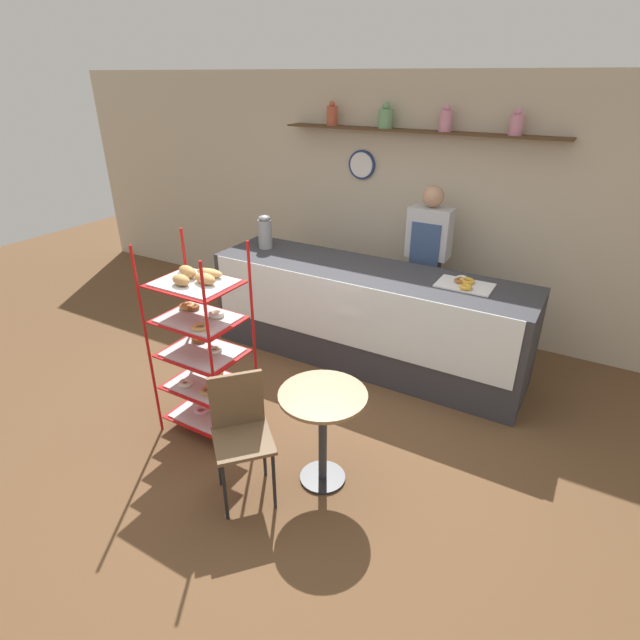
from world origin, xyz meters
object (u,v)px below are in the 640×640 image
(pastry_rack, at_px, (202,344))
(coffee_carafe, at_px, (265,232))
(cafe_chair, at_px, (240,424))
(cafe_table, at_px, (323,417))
(donut_tray_counter, at_px, (464,284))
(person_worker, at_px, (427,261))

(pastry_rack, bearing_deg, coffee_carafe, 109.71)
(cafe_chair, relative_size, coffee_carafe, 2.54)
(cafe_table, relative_size, cafe_chair, 0.83)
(pastry_rack, height_order, donut_tray_counter, pastry_rack)
(cafe_table, bearing_deg, pastry_rack, 176.71)
(cafe_table, height_order, coffee_carafe, coffee_carafe)
(person_worker, relative_size, donut_tray_counter, 3.52)
(person_worker, xyz_separation_m, cafe_chair, (-0.30, -2.73, -0.37))
(coffee_carafe, bearing_deg, person_worker, 21.18)
(donut_tray_counter, bearing_deg, cafe_table, -103.26)
(cafe_chair, distance_m, coffee_carafe, 2.54)
(pastry_rack, xyz_separation_m, coffee_carafe, (-0.61, 1.70, 0.37))
(coffee_carafe, bearing_deg, pastry_rack, -70.29)
(cafe_table, bearing_deg, donut_tray_counter, 76.74)
(pastry_rack, height_order, cafe_chair, pastry_rack)
(coffee_carafe, bearing_deg, cafe_chair, -58.57)
(cafe_chair, xyz_separation_m, donut_tray_counter, (0.85, 2.13, 0.44))
(cafe_table, relative_size, donut_tray_counter, 1.55)
(cafe_chair, xyz_separation_m, coffee_carafe, (-1.29, 2.11, 0.59))
(cafe_table, xyz_separation_m, coffee_carafe, (-1.72, 1.76, 0.60))
(cafe_table, xyz_separation_m, cafe_chair, (-0.43, -0.35, 0.01))
(pastry_rack, height_order, person_worker, person_worker)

